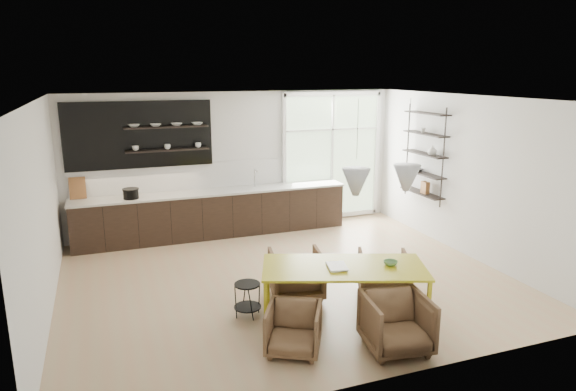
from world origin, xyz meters
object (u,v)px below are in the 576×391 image
object	(u,v)px
armchair_back_right	(383,274)
wire_stool	(247,295)
armchair_back_left	(296,274)
dining_table	(344,270)
armchair_front_right	(397,323)
armchair_front_left	(294,329)

from	to	relation	value
armchair_back_right	wire_stool	distance (m)	2.10
armchair_back_right	wire_stool	size ratio (longest dim) A/B	1.53
armchair_back_left	dining_table	bearing A→B (deg)	119.00
armchair_back_left	wire_stool	world-z (taller)	armchair_back_left
dining_table	wire_stool	xyz separation A→B (m)	(-1.17, 0.58, -0.42)
dining_table	wire_stool	world-z (taller)	dining_table
dining_table	armchair_back_left	bearing A→B (deg)	128.32
armchair_front_right	wire_stool	size ratio (longest dim) A/B	1.60
dining_table	armchair_back_left	world-z (taller)	dining_table
armchair_back_left	armchair_front_left	world-z (taller)	armchair_back_left
armchair_back_left	armchair_front_right	xyz separation A→B (m)	(0.59, -1.83, -0.01)
armchair_back_right	armchair_front_left	xyz separation A→B (m)	(-1.84, -1.04, -0.04)
armchair_back_left	armchair_back_right	distance (m)	1.31
armchair_back_right	armchair_front_right	bearing A→B (deg)	89.12
armchair_back_right	wire_stool	bearing A→B (deg)	22.36
armchair_back_left	armchair_front_left	size ratio (longest dim) A/B	1.19
armchair_front_left	wire_stool	distance (m)	1.12
wire_stool	armchair_back_left	bearing A→B (deg)	22.91
armchair_back_left	armchair_back_right	bearing A→B (deg)	172.19
armchair_back_left	armchair_front_left	xyz separation A→B (m)	(-0.59, -1.45, -0.06)
dining_table	armchair_back_right	distance (m)	1.14
armchair_front_left	wire_stool	size ratio (longest dim) A/B	1.36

